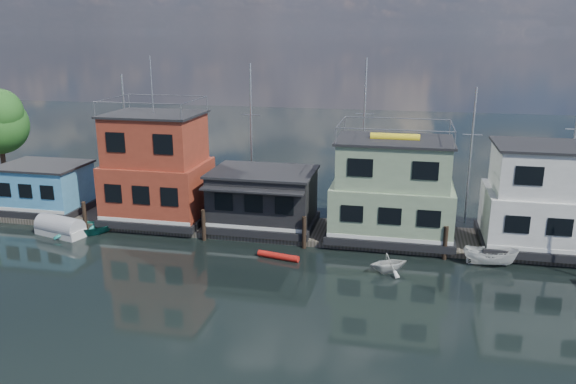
% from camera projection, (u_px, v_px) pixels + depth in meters
% --- Properties ---
extents(ground, '(160.00, 160.00, 0.00)m').
position_uv_depth(ground, '(215.00, 308.00, 29.19)').
color(ground, black).
rests_on(ground, ground).
extents(dock, '(48.00, 5.00, 0.40)m').
position_uv_depth(dock, '(270.00, 228.00, 40.42)').
color(dock, '#595147').
rests_on(dock, ground).
extents(houseboat_blue, '(6.40, 4.90, 3.66)m').
position_uv_depth(houseboat_blue, '(45.00, 188.00, 43.51)').
color(houseboat_blue, black).
rests_on(houseboat_blue, dock).
extents(houseboat_red, '(7.40, 5.90, 11.86)m').
position_uv_depth(houseboat_red, '(157.00, 170.00, 41.07)').
color(houseboat_red, black).
rests_on(houseboat_red, dock).
extents(houseboat_dark, '(7.40, 6.10, 4.06)m').
position_uv_depth(houseboat_dark, '(263.00, 198.00, 39.89)').
color(houseboat_dark, black).
rests_on(houseboat_dark, dock).
extents(houseboat_green, '(8.40, 5.90, 7.03)m').
position_uv_depth(houseboat_green, '(392.00, 190.00, 37.78)').
color(houseboat_green, black).
rests_on(houseboat_green, dock).
extents(houseboat_white, '(8.40, 5.90, 6.66)m').
position_uv_depth(houseboat_white, '(551.00, 199.00, 35.76)').
color(houseboat_white, black).
rests_on(houseboat_white, dock).
extents(pilings, '(42.28, 0.28, 2.20)m').
position_uv_depth(pilings, '(255.00, 229.00, 37.60)').
color(pilings, '#2D2116').
rests_on(pilings, ground).
extents(background_masts, '(36.40, 0.16, 12.00)m').
position_uv_depth(background_masts, '(347.00, 142.00, 43.63)').
color(background_masts, silver).
rests_on(background_masts, ground).
extents(dinghy_white, '(3.01, 2.86, 1.24)m').
position_uv_depth(dinghy_white, '(389.00, 263.00, 33.30)').
color(dinghy_white, silver).
rests_on(dinghy_white, ground).
extents(motorboat, '(3.28, 1.31, 1.25)m').
position_uv_depth(motorboat, '(491.00, 256.00, 34.24)').
color(motorboat, white).
rests_on(motorboat, ground).
extents(dinghy_teal, '(5.11, 4.24, 0.92)m').
position_uv_depth(dinghy_teal, '(82.00, 227.00, 39.85)').
color(dinghy_teal, teal).
rests_on(dinghy_teal, ground).
extents(tarp_runabout, '(3.95, 2.38, 1.50)m').
position_uv_depth(tarp_runabout, '(60.00, 228.00, 39.47)').
color(tarp_runabout, silver).
rests_on(tarp_runabout, ground).
extents(red_kayak, '(2.78, 0.96, 0.40)m').
position_uv_depth(red_kayak, '(278.00, 256.00, 35.38)').
color(red_kayak, red).
rests_on(red_kayak, ground).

